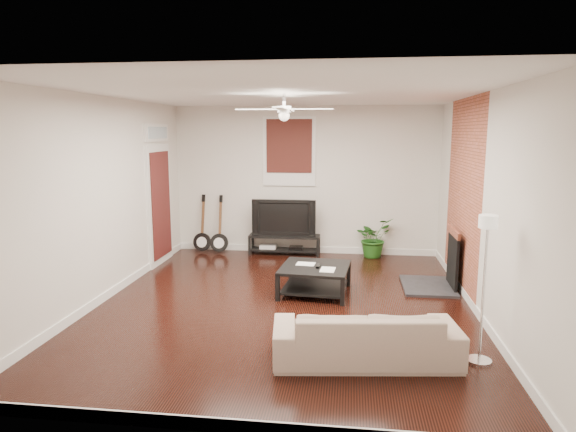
# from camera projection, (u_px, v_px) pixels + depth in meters

# --- Properties ---
(room) EXTENTS (5.01, 6.01, 2.81)m
(room) POSITION_uv_depth(u_px,v_px,m) (284.00, 202.00, 6.60)
(room) COLOR black
(room) RESTS_ON ground
(brick_accent) EXTENTS (0.02, 2.20, 2.80)m
(brick_accent) POSITION_uv_depth(u_px,v_px,m) (463.00, 196.00, 7.27)
(brick_accent) COLOR #A04F33
(brick_accent) RESTS_ON floor
(fireplace) EXTENTS (0.80, 1.10, 0.92)m
(fireplace) POSITION_uv_depth(u_px,v_px,m) (439.00, 258.00, 7.46)
(fireplace) COLOR black
(fireplace) RESTS_ON floor
(window_back) EXTENTS (1.00, 0.06, 1.30)m
(window_back) POSITION_uv_depth(u_px,v_px,m) (289.00, 151.00, 9.45)
(window_back) COLOR #34160E
(window_back) RESTS_ON wall_back
(door_left) EXTENTS (0.08, 1.00, 2.50)m
(door_left) POSITION_uv_depth(u_px,v_px,m) (160.00, 193.00, 8.78)
(door_left) COLOR white
(door_left) RESTS_ON wall_left
(tv_stand) EXTENTS (1.34, 0.36, 0.38)m
(tv_stand) POSITION_uv_depth(u_px,v_px,m) (284.00, 245.00, 9.56)
(tv_stand) COLOR black
(tv_stand) RESTS_ON floor
(tv) EXTENTS (1.20, 0.16, 0.69)m
(tv) POSITION_uv_depth(u_px,v_px,m) (285.00, 217.00, 9.49)
(tv) COLOR black
(tv) RESTS_ON tv_stand
(coffee_table) EXTENTS (1.03, 1.03, 0.40)m
(coffee_table) POSITION_uv_depth(u_px,v_px,m) (315.00, 280.00, 7.26)
(coffee_table) COLOR black
(coffee_table) RESTS_ON floor
(sofa) EXTENTS (1.95, 0.95, 0.55)m
(sofa) POSITION_uv_depth(u_px,v_px,m) (365.00, 335.00, 5.11)
(sofa) COLOR #C6AA94
(sofa) RESTS_ON floor
(floor_lamp) EXTENTS (0.28, 0.28, 1.53)m
(floor_lamp) POSITION_uv_depth(u_px,v_px,m) (484.00, 290.00, 4.98)
(floor_lamp) COLOR silver
(floor_lamp) RESTS_ON floor
(potted_plant) EXTENTS (0.87, 0.87, 0.74)m
(potted_plant) POSITION_uv_depth(u_px,v_px,m) (373.00, 238.00, 9.34)
(potted_plant) COLOR #1F5618
(potted_plant) RESTS_ON floor
(guitar_left) EXTENTS (0.36, 0.27, 1.13)m
(guitar_left) POSITION_uv_depth(u_px,v_px,m) (202.00, 224.00, 9.67)
(guitar_left) COLOR black
(guitar_left) RESTS_ON floor
(guitar_right) EXTENTS (0.36, 0.26, 1.13)m
(guitar_right) POSITION_uv_depth(u_px,v_px,m) (219.00, 224.00, 9.60)
(guitar_right) COLOR black
(guitar_right) RESTS_ON floor
(ceiling_fan) EXTENTS (1.24, 1.24, 0.32)m
(ceiling_fan) POSITION_uv_depth(u_px,v_px,m) (284.00, 109.00, 6.40)
(ceiling_fan) COLOR white
(ceiling_fan) RESTS_ON ceiling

